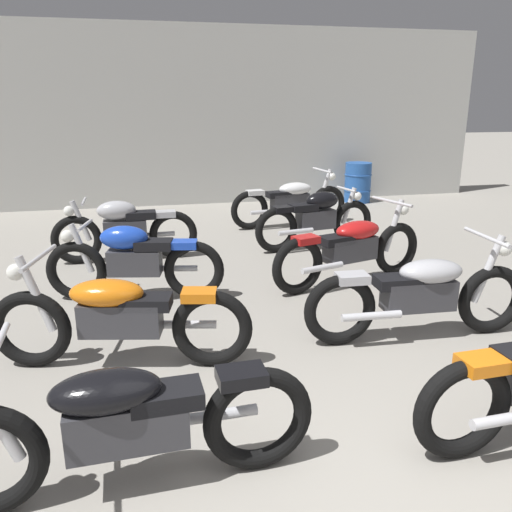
# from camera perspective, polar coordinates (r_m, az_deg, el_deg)

# --- Properties ---
(back_wall) EXTENTS (12.64, 0.24, 3.60)m
(back_wall) POSITION_cam_1_polar(r_m,az_deg,el_deg) (11.19, -6.96, 14.88)
(back_wall) COLOR #B2B2AD
(back_wall) RESTS_ON ground
(motorcycle_left_row_0) EXTENTS (2.17, 0.68, 0.97)m
(motorcycle_left_row_0) POSITION_cam_1_polar(r_m,az_deg,el_deg) (3.10, -14.16, -17.16)
(motorcycle_left_row_0) COLOR black
(motorcycle_left_row_0) RESTS_ON ground
(motorcycle_left_row_1) EXTENTS (2.14, 0.75, 0.97)m
(motorcycle_left_row_1) POSITION_cam_1_polar(r_m,az_deg,el_deg) (4.44, -14.78, -6.37)
(motorcycle_left_row_1) COLOR black
(motorcycle_left_row_1) RESTS_ON ground
(motorcycle_left_row_2) EXTENTS (1.95, 0.59, 0.88)m
(motorcycle_left_row_2) POSITION_cam_1_polar(r_m,az_deg,el_deg) (5.89, -13.25, -0.42)
(motorcycle_left_row_2) COLOR black
(motorcycle_left_row_2) RESTS_ON ground
(motorcycle_left_row_3) EXTENTS (1.97, 0.48, 0.88)m
(motorcycle_left_row_3) POSITION_cam_1_polar(r_m,az_deg,el_deg) (7.36, -14.22, 2.96)
(motorcycle_left_row_3) COLOR black
(motorcycle_left_row_3) RESTS_ON ground
(motorcycle_right_row_1) EXTENTS (2.17, 0.68, 0.97)m
(motorcycle_right_row_1) POSITION_cam_1_polar(r_m,az_deg,el_deg) (5.02, 17.55, -3.87)
(motorcycle_right_row_1) COLOR black
(motorcycle_right_row_1) RESTS_ON ground
(motorcycle_right_row_2) EXTENTS (2.11, 0.88, 0.97)m
(motorcycle_right_row_2) POSITION_cam_1_polar(r_m,az_deg,el_deg) (6.34, 10.41, 0.93)
(motorcycle_right_row_2) COLOR black
(motorcycle_right_row_2) RESTS_ON ground
(motorcycle_right_row_3) EXTENTS (1.96, 0.62, 0.88)m
(motorcycle_right_row_3) POSITION_cam_1_polar(r_m,az_deg,el_deg) (7.84, 6.65, 4.19)
(motorcycle_right_row_3) COLOR black
(motorcycle_right_row_3) RESTS_ON ground
(motorcycle_right_row_4) EXTENTS (2.17, 0.68, 0.97)m
(motorcycle_right_row_4) POSITION_cam_1_polar(r_m,az_deg,el_deg) (9.18, 3.81, 6.08)
(motorcycle_right_row_4) COLOR black
(motorcycle_right_row_4) RESTS_ON ground
(oil_drum) EXTENTS (0.59, 0.59, 0.85)m
(oil_drum) POSITION_cam_1_polar(r_m,az_deg,el_deg) (11.59, 11.09, 7.92)
(oil_drum) COLOR #23519E
(oil_drum) RESTS_ON ground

